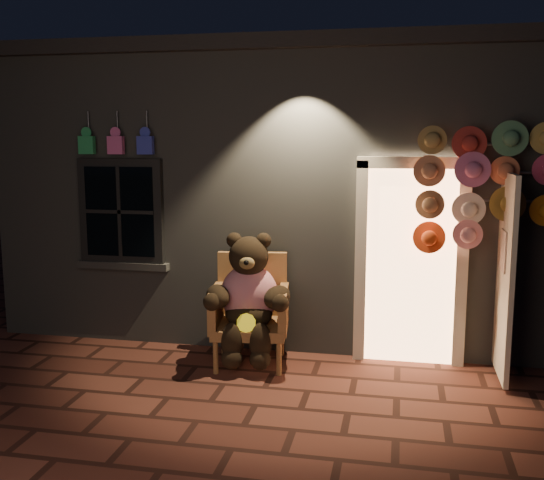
# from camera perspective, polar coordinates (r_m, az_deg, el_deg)

# --- Properties ---
(ground) EXTENTS (60.00, 60.00, 0.00)m
(ground) POSITION_cam_1_polar(r_m,az_deg,el_deg) (5.92, -1.52, -14.59)
(ground) COLOR brown
(ground) RESTS_ON ground
(shop_building) EXTENTS (7.30, 5.95, 3.51)m
(shop_building) POSITION_cam_1_polar(r_m,az_deg,el_deg) (9.37, 3.96, 5.19)
(shop_building) COLOR slate
(shop_building) RESTS_ON ground
(wicker_armchair) EXTENTS (0.88, 0.81, 1.15)m
(wicker_armchair) POSITION_cam_1_polar(r_m,az_deg,el_deg) (6.82, -1.93, -6.22)
(wicker_armchair) COLOR #A67540
(wicker_armchair) RESTS_ON ground
(teddy_bear) EXTENTS (0.96, 0.80, 1.34)m
(teddy_bear) POSITION_cam_1_polar(r_m,az_deg,el_deg) (6.64, -2.12, -5.19)
(teddy_bear) COLOR red
(teddy_bear) RESTS_ON ground
(hat_rack) EXTENTS (1.68, 0.22, 2.53)m
(hat_rack) POSITION_cam_1_polar(r_m,az_deg,el_deg) (6.62, 18.52, 4.78)
(hat_rack) COLOR #59595E
(hat_rack) RESTS_ON ground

